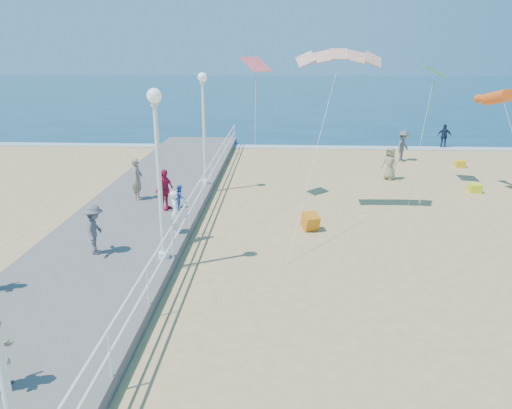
{
  "coord_description": "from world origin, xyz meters",
  "views": [
    {
      "loc": [
        -1.63,
        -14.54,
        6.88
      ],
      "look_at": [
        -2.5,
        2.0,
        1.6
      ],
      "focal_mm": 35.0,
      "sensor_mm": 36.0,
      "label": 1
    }
  ],
  "objects_px": {
    "beach_walker_a": "(403,146)",
    "woman_holding_toddler": "(176,212)",
    "toddler_held": "(180,197)",
    "beach_chair_left": "(460,164)",
    "lamp_post_mid": "(158,158)",
    "beach_chair_right": "(475,188)",
    "spectator_2": "(95,230)",
    "lamp_post_far": "(204,117)",
    "spectator_1": "(0,355)",
    "box_kite": "(310,223)",
    "beach_walker_b": "(444,136)",
    "beach_walker_c": "(390,164)",
    "spectator_6": "(137,179)",
    "spectator_3": "(165,190)"
  },
  "relations": [
    {
      "from": "woman_holding_toddler",
      "to": "toddler_held",
      "type": "xyz_separation_m",
      "value": [
        0.15,
        0.15,
        0.51
      ]
    },
    {
      "from": "beach_chair_right",
      "to": "spectator_1",
      "type": "bearing_deg",
      "value": -132.86
    },
    {
      "from": "beach_walker_a",
      "to": "woman_holding_toddler",
      "type": "bearing_deg",
      "value": 177.3
    },
    {
      "from": "spectator_6",
      "to": "beach_chair_right",
      "type": "bearing_deg",
      "value": -78.78
    },
    {
      "from": "lamp_post_mid",
      "to": "spectator_2",
      "type": "distance_m",
      "value": 3.33
    },
    {
      "from": "beach_walker_a",
      "to": "beach_chair_left",
      "type": "bearing_deg",
      "value": -81.12
    },
    {
      "from": "beach_walker_c",
      "to": "beach_chair_right",
      "type": "distance_m",
      "value": 4.42
    },
    {
      "from": "spectator_2",
      "to": "woman_holding_toddler",
      "type": "bearing_deg",
      "value": -53.79
    },
    {
      "from": "beach_walker_a",
      "to": "beach_chair_right",
      "type": "height_order",
      "value": "beach_walker_a"
    },
    {
      "from": "beach_chair_left",
      "to": "beach_chair_right",
      "type": "distance_m",
      "value": 5.46
    },
    {
      "from": "woman_holding_toddler",
      "to": "spectator_3",
      "type": "bearing_deg",
      "value": 10.87
    },
    {
      "from": "spectator_1",
      "to": "box_kite",
      "type": "bearing_deg",
      "value": -25.91
    },
    {
      "from": "spectator_2",
      "to": "box_kite",
      "type": "height_order",
      "value": "spectator_2"
    },
    {
      "from": "lamp_post_far",
      "to": "beach_walker_b",
      "type": "bearing_deg",
      "value": 38.31
    },
    {
      "from": "beach_walker_b",
      "to": "spectator_2",
      "type": "bearing_deg",
      "value": 58.82
    },
    {
      "from": "spectator_1",
      "to": "beach_chair_left",
      "type": "xyz_separation_m",
      "value": [
        15.97,
        21.45,
        -0.98
      ]
    },
    {
      "from": "lamp_post_far",
      "to": "spectator_1",
      "type": "distance_m",
      "value": 15.79
    },
    {
      "from": "beach_walker_b",
      "to": "beach_chair_left",
      "type": "distance_m",
      "value": 6.1
    },
    {
      "from": "lamp_post_mid",
      "to": "beach_chair_right",
      "type": "bearing_deg",
      "value": 35.89
    },
    {
      "from": "spectator_2",
      "to": "beach_chair_left",
      "type": "distance_m",
      "value": 22.17
    },
    {
      "from": "lamp_post_mid",
      "to": "box_kite",
      "type": "bearing_deg",
      "value": 37.93
    },
    {
      "from": "toddler_held",
      "to": "beach_chair_left",
      "type": "height_order",
      "value": "toddler_held"
    },
    {
      "from": "box_kite",
      "to": "beach_chair_right",
      "type": "distance_m",
      "value": 10.17
    },
    {
      "from": "woman_holding_toddler",
      "to": "beach_chair_right",
      "type": "relative_size",
      "value": 2.86
    },
    {
      "from": "beach_walker_a",
      "to": "beach_walker_c",
      "type": "bearing_deg",
      "value": -164.78
    },
    {
      "from": "box_kite",
      "to": "beach_chair_left",
      "type": "bearing_deg",
      "value": 28.69
    },
    {
      "from": "lamp_post_far",
      "to": "toddler_held",
      "type": "height_order",
      "value": "lamp_post_far"
    },
    {
      "from": "lamp_post_far",
      "to": "beach_chair_left",
      "type": "distance_m",
      "value": 15.86
    },
    {
      "from": "woman_holding_toddler",
      "to": "toddler_held",
      "type": "bearing_deg",
      "value": -55.09
    },
    {
      "from": "spectator_2",
      "to": "beach_walker_b",
      "type": "relative_size",
      "value": 1.0
    },
    {
      "from": "toddler_held",
      "to": "spectator_2",
      "type": "relative_size",
      "value": 0.54
    },
    {
      "from": "lamp_post_mid",
      "to": "spectator_3",
      "type": "xyz_separation_m",
      "value": [
        -1.06,
        4.9,
        -2.41
      ]
    },
    {
      "from": "woman_holding_toddler",
      "to": "toddler_held",
      "type": "distance_m",
      "value": 0.55
    },
    {
      "from": "toddler_held",
      "to": "box_kite",
      "type": "distance_m",
      "value": 5.17
    },
    {
      "from": "beach_walker_b",
      "to": "lamp_post_far",
      "type": "bearing_deg",
      "value": 47.15
    },
    {
      "from": "spectator_2",
      "to": "spectator_6",
      "type": "xyz_separation_m",
      "value": [
        -0.32,
        6.05,
        0.1
      ]
    },
    {
      "from": "spectator_2",
      "to": "beach_walker_b",
      "type": "bearing_deg",
      "value": -46.16
    },
    {
      "from": "lamp_post_mid",
      "to": "beach_chair_right",
      "type": "relative_size",
      "value": 9.67
    },
    {
      "from": "lamp_post_mid",
      "to": "beach_chair_right",
      "type": "distance_m",
      "value": 16.71
    },
    {
      "from": "lamp_post_far",
      "to": "spectator_6",
      "type": "bearing_deg",
      "value": -133.57
    },
    {
      "from": "beach_chair_left",
      "to": "lamp_post_mid",
      "type": "bearing_deg",
      "value": -133.71
    },
    {
      "from": "beach_chair_left",
      "to": "lamp_post_far",
      "type": "bearing_deg",
      "value": -157.41
    },
    {
      "from": "spectator_6",
      "to": "beach_walker_b",
      "type": "distance_m",
      "value": 23.0
    },
    {
      "from": "beach_walker_c",
      "to": "beach_chair_right",
      "type": "xyz_separation_m",
      "value": [
        3.74,
        -2.25,
        -0.68
      ]
    },
    {
      "from": "spectator_6",
      "to": "beach_walker_a",
      "type": "height_order",
      "value": "spectator_6"
    },
    {
      "from": "spectator_2",
      "to": "beach_walker_a",
      "type": "distance_m",
      "value": 21.13
    },
    {
      "from": "lamp_post_far",
      "to": "beach_chair_right",
      "type": "distance_m",
      "value": 13.7
    },
    {
      "from": "lamp_post_far",
      "to": "beach_walker_b",
      "type": "relative_size",
      "value": 3.2
    },
    {
      "from": "spectator_1",
      "to": "beach_chair_left",
      "type": "distance_m",
      "value": 26.76
    },
    {
      "from": "spectator_3",
      "to": "toddler_held",
      "type": "bearing_deg",
      "value": -127.34
    }
  ]
}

